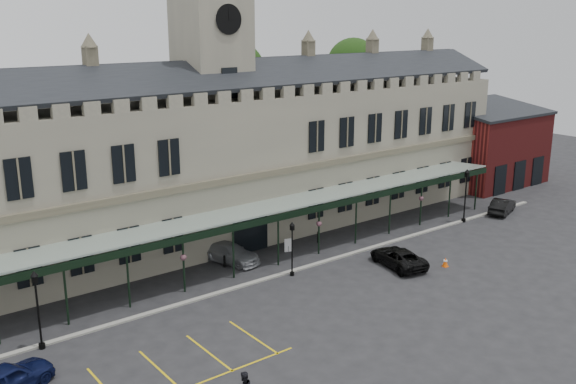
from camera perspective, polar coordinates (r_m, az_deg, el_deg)
ground at (r=43.80m, az=4.86°, el=-9.24°), size 140.00×140.00×0.00m
station_building at (r=53.94m, az=-6.45°, el=2.66°), size 60.00×10.36×17.30m
clock_tower at (r=52.98m, az=-6.71°, el=9.71°), size 5.60×5.60×24.80m
canopy at (r=48.26m, az=-1.06°, el=-3.76°), size 50.00×4.10×4.30m
brick_annex at (r=75.59m, az=17.49°, el=3.87°), size 12.40×8.36×9.23m
kerb at (r=47.62m, az=0.37°, el=-7.04°), size 60.00×0.40×0.12m
parking_markings at (r=35.62m, az=-10.94°, el=-15.61°), size 16.00×6.00×0.01m
tree_behind_mid at (r=64.84m, az=-4.73°, el=10.48°), size 6.00×6.00×16.00m
tree_behind_right at (r=74.74m, az=5.80°, el=11.07°), size 6.00×6.00×16.00m
lamp_post_left at (r=38.71m, az=-21.40°, el=-9.17°), size 0.45×0.45×4.72m
lamp_post_mid at (r=46.13m, az=0.37°, el=-4.64°), size 0.39×0.39×4.09m
lamp_post_right at (r=60.29m, az=15.52°, el=0.11°), size 0.47×0.47×5.01m
traffic_cone at (r=49.91m, az=13.81°, el=-6.07°), size 0.45×0.45×0.72m
sign_board at (r=51.41m, az=0.02°, el=-4.76°), size 0.62×0.26×1.10m
bollard_left at (r=48.57m, az=-5.67°, el=-6.15°), size 0.16×0.16×0.93m
bollard_right at (r=53.50m, az=2.70°, el=-4.03°), size 0.17×0.17×0.96m
car_left_a at (r=35.84m, az=-23.73°, el=-15.01°), size 5.16×3.54×1.63m
car_taxi at (r=49.44m, az=-5.22°, el=-5.41°), size 3.61×5.45×1.47m
car_van at (r=49.13m, az=9.75°, el=-5.75°), size 3.27×5.44×1.41m
car_right_b at (r=64.66m, az=18.51°, el=-1.18°), size 4.72×2.98×1.47m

